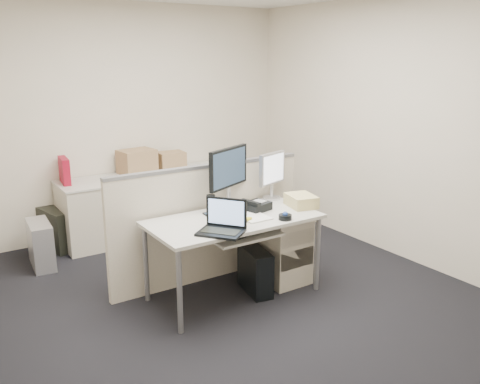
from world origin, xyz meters
TOP-DOWN VIEW (x-y plane):
  - floor at (0.00, 0.00)m, footprint 4.00×4.50m
  - wall_back at (0.00, 2.25)m, footprint 4.00×0.02m
  - wall_right at (2.00, 0.00)m, footprint 0.02×4.50m
  - desk at (0.00, 0.00)m, footprint 1.50×0.75m
  - keyboard_tray at (0.00, -0.18)m, footprint 0.62×0.32m
  - drawer_pedestal at (0.55, 0.05)m, footprint 0.40×0.55m
  - cubicle_partition at (0.00, 0.45)m, footprint 2.00×0.06m
  - back_counter at (0.00, 1.93)m, footprint 2.00×0.60m
  - monitor_main at (0.15, 0.32)m, footprint 0.60×0.42m
  - monitor_small at (0.65, 0.32)m, footprint 0.41×0.29m
  - laptop at (-0.30, -0.28)m, footprint 0.42×0.44m
  - trackball at (0.35, -0.28)m, footprint 0.11×0.11m
  - desk_phone at (0.30, 0.08)m, footprint 0.27×0.24m
  - paper_stack at (0.15, -0.08)m, footprint 0.23×0.29m
  - sticky_pad at (0.18, -0.00)m, footprint 0.09×0.09m
  - travel_mug at (-0.10, 0.22)m, footprint 0.10×0.10m
  - banana at (0.00, -0.15)m, footprint 0.20×0.07m
  - cellphone at (-0.15, 0.20)m, footprint 0.06×0.10m
  - manila_folders at (0.72, -0.05)m, footprint 0.29×0.34m
  - keyboard at (0.05, -0.14)m, footprint 0.50×0.26m
  - pc_tower_desk at (0.20, -0.05)m, footprint 0.26×0.46m
  - pc_tower_spare_dark at (-1.05, 2.03)m, footprint 0.30×0.52m
  - pc_tower_spare_silver at (-1.30, 1.63)m, footprint 0.24×0.51m
  - cardboard_box_left at (-0.05, 2.05)m, footprint 0.44×0.35m
  - cardboard_box_right at (0.39, 2.05)m, footprint 0.33×0.27m
  - red_binder at (-0.90, 2.03)m, footprint 0.11×0.33m

SIDE VIEW (x-z plane):
  - floor at x=0.00m, z-range -0.01..0.00m
  - pc_tower_desk at x=0.20m, z-range 0.00..0.41m
  - pc_tower_spare_dark at x=-1.05m, z-range 0.00..0.46m
  - pc_tower_spare_silver at x=-1.30m, z-range 0.00..0.47m
  - drawer_pedestal at x=0.55m, z-range 0.00..0.65m
  - back_counter at x=0.00m, z-range 0.00..0.72m
  - cubicle_partition at x=0.00m, z-range 0.00..1.10m
  - keyboard_tray at x=0.00m, z-range 0.61..0.63m
  - keyboard at x=0.05m, z-range 0.63..0.66m
  - desk at x=0.00m, z-range 0.30..1.03m
  - sticky_pad at x=0.18m, z-range 0.73..0.74m
  - paper_stack at x=0.15m, z-range 0.73..0.74m
  - cellphone at x=-0.15m, z-range 0.73..0.74m
  - banana at x=0.00m, z-range 0.73..0.77m
  - trackball at x=0.35m, z-range 0.73..0.77m
  - desk_phone at x=0.30m, z-range 0.73..0.80m
  - manila_folders at x=0.72m, z-range 0.73..0.84m
  - travel_mug at x=-0.10m, z-range 0.73..0.89m
  - cardboard_box_right at x=0.39m, z-range 0.72..0.95m
  - laptop at x=-0.30m, z-range 0.73..0.99m
  - cardboard_box_left at x=-0.05m, z-range 0.72..1.02m
  - red_binder at x=-0.90m, z-range 0.72..1.02m
  - monitor_small at x=0.65m, z-range 0.73..1.18m
  - monitor_main at x=0.15m, z-range 0.73..1.29m
  - wall_back at x=0.00m, z-range 0.00..2.70m
  - wall_right at x=2.00m, z-range 0.00..2.70m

